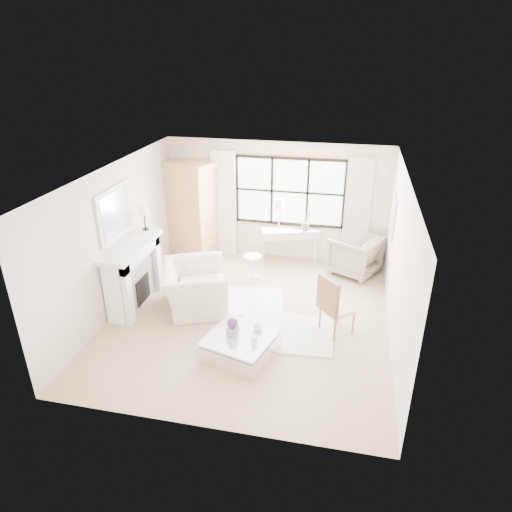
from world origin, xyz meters
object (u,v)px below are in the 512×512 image
object	(u,v)px
armoire	(191,209)
club_armchair	(195,287)
console_table	(290,245)
coffee_table	(240,346)

from	to	relation	value
armoire	club_armchair	bearing A→B (deg)	-49.99
club_armchair	armoire	bearing A→B (deg)	-0.47
console_table	coffee_table	xyz separation A→B (m)	(-0.26, -3.69, -0.22)
console_table	club_armchair	size ratio (longest dim) A/B	1.05
armoire	coffee_table	distance (m)	4.27
armoire	console_table	xyz separation A→B (m)	(2.32, 0.07, -0.74)
club_armchair	coffee_table	distance (m)	1.77
console_table	armoire	bearing A→B (deg)	163.21
club_armchair	coffee_table	world-z (taller)	club_armchair
coffee_table	club_armchair	bearing A→B (deg)	148.61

